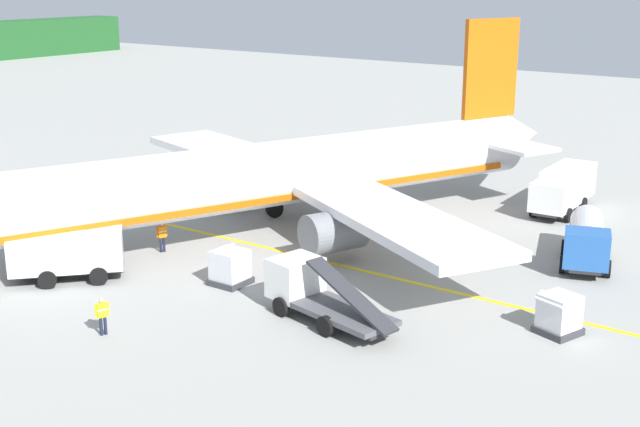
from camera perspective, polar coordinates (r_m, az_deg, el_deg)
airliner_foreground at (r=49.90m, az=-2.63°, el=2.63°), size 39.69×33.38×11.90m
service_truck_fuel at (r=44.02m, az=-16.58°, el=-2.53°), size 5.51×5.28×2.41m
service_truck_baggage at (r=37.92m, az=-0.49°, el=-5.22°), size 3.50×7.11×2.72m
service_truck_catering at (r=46.56m, az=17.42°, el=-1.62°), size 6.58×3.91×2.40m
service_truck_pushback at (r=56.44m, az=16.00°, el=1.67°), size 6.86×2.66×2.77m
cargo_container_near at (r=37.56m, az=15.68°, el=-6.51°), size 2.03×2.03×1.87m
cargo_container_mid at (r=42.02m, az=-6.08°, el=-3.58°), size 1.74×1.74×1.86m
crew_marshaller at (r=47.26m, az=-10.54°, el=-1.39°), size 0.59×0.38×1.70m
crew_loader_left at (r=37.19m, az=-14.37°, el=-6.49°), size 0.59×0.38×1.66m
apron_guide_line at (r=45.60m, az=-0.37°, el=-3.07°), size 0.30×60.00×0.01m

